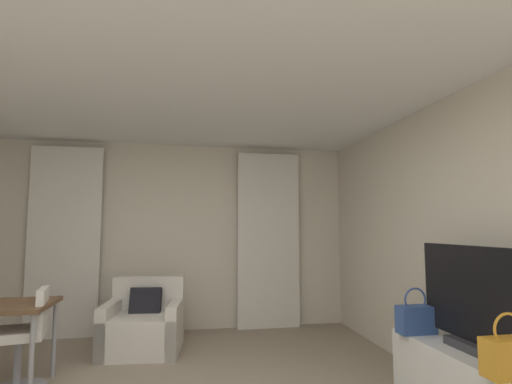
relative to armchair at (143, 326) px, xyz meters
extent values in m
cube|color=beige|center=(0.27, 0.87, 1.02)|extent=(5.12, 0.06, 2.60)
cube|color=beige|center=(2.80, -2.16, 1.02)|extent=(0.06, 6.12, 2.60)
cube|color=white|center=(0.27, -2.16, 2.35)|extent=(5.12, 6.12, 0.06)
cube|color=silver|center=(-1.11, 0.74, 0.97)|extent=(0.90, 0.06, 2.50)
cube|color=silver|center=(1.64, 0.74, 0.97)|extent=(0.90, 0.06, 2.50)
cube|color=silver|center=(0.00, -0.04, -0.07)|extent=(0.93, 0.85, 0.42)
cube|color=silver|center=(0.03, 0.28, 0.34)|extent=(0.86, 0.23, 0.39)
cube|color=silver|center=(0.36, -0.07, 0.00)|extent=(0.20, 0.78, 0.56)
cube|color=silver|center=(-0.37, 0.00, 0.00)|extent=(0.20, 0.78, 0.56)
cube|color=black|center=(0.01, 0.08, 0.24)|extent=(0.38, 0.24, 0.37)
cylinder|color=#99999E|center=(-0.77, -0.63, 0.07)|extent=(0.04, 0.04, 0.71)
cylinder|color=#99999E|center=(-0.77, -1.19, 0.07)|extent=(0.04, 0.04, 0.71)
cylinder|color=gray|center=(-0.95, -0.97, -0.05)|extent=(0.06, 0.06, 0.46)
cube|color=silver|center=(-0.95, -0.97, 0.22)|extent=(0.47, 0.47, 0.08)
cube|color=silver|center=(-0.79, -0.94, 0.43)|extent=(0.12, 0.36, 0.34)
cube|color=#333338|center=(2.47, -2.25, 0.31)|extent=(0.20, 0.36, 0.06)
cube|color=black|center=(2.47, -2.25, 0.68)|extent=(0.04, 0.97, 0.67)
cube|color=#335193|center=(2.32, -1.80, 0.39)|extent=(0.30, 0.14, 0.22)
torus|color=#335193|center=(2.32, -1.80, 0.55)|extent=(0.20, 0.02, 0.20)
cube|color=orange|center=(2.31, -2.74, 0.39)|extent=(0.30, 0.14, 0.22)
torus|color=orange|center=(2.31, -2.74, 0.55)|extent=(0.20, 0.02, 0.20)
camera|label=1|loc=(0.45, -4.74, 1.14)|focal=27.04mm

